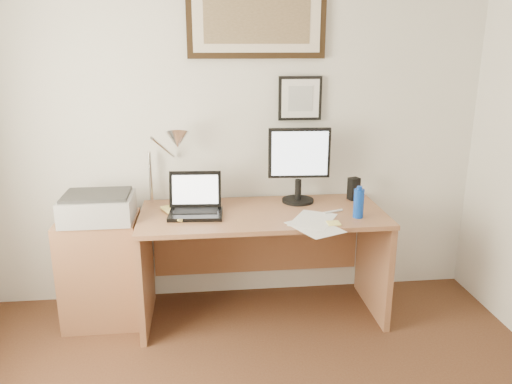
{
  "coord_description": "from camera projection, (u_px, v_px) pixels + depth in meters",
  "views": [
    {
      "loc": [
        -0.23,
        -1.45,
        1.81
      ],
      "look_at": [
        0.08,
        1.43,
        0.95
      ],
      "focal_mm": 35.0,
      "sensor_mm": 36.0,
      "label": 1
    }
  ],
  "objects": [
    {
      "name": "wall_back",
      "position": [
        235.0,
        128.0,
        3.47
      ],
      "size": [
        3.5,
        0.02,
        2.5
      ],
      "primitive_type": "cube",
      "color": "silver",
      "rests_on": "ground"
    },
    {
      "name": "side_cabinet",
      "position": [
        102.0,
        270.0,
        3.32
      ],
      "size": [
        0.5,
        0.4,
        0.73
      ],
      "primitive_type": "cube",
      "color": "brown",
      "rests_on": "floor"
    },
    {
      "name": "water_bottle",
      "position": [
        359.0,
        203.0,
        3.15
      ],
      "size": [
        0.07,
        0.07,
        0.19
      ],
      "primitive_type": "cylinder",
      "color": "#0D3CB1",
      "rests_on": "desk"
    },
    {
      "name": "bottle_cap",
      "position": [
        360.0,
        188.0,
        3.12
      ],
      "size": [
        0.03,
        0.03,
        0.02
      ],
      "primitive_type": "cylinder",
      "color": "#0D3CB1",
      "rests_on": "water_bottle"
    },
    {
      "name": "speaker",
      "position": [
        354.0,
        189.0,
        3.51
      ],
      "size": [
        0.09,
        0.08,
        0.16
      ],
      "primitive_type": "cube",
      "rotation": [
        0.0,
        0.0,
        0.34
      ],
      "color": "black",
      "rests_on": "desk"
    },
    {
      "name": "paper_sheet_a",
      "position": [
        315.0,
        227.0,
        3.0
      ],
      "size": [
        0.35,
        0.39,
        0.0
      ],
      "primitive_type": "cube",
      "rotation": [
        0.0,
        0.0,
        0.42
      ],
      "color": "white",
      "rests_on": "desk"
    },
    {
      "name": "paper_sheet_b",
      "position": [
        313.0,
        220.0,
        3.12
      ],
      "size": [
        0.36,
        0.4,
        0.0
      ],
      "primitive_type": "cube",
      "rotation": [
        0.0,
        0.0,
        -0.51
      ],
      "color": "white",
      "rests_on": "desk"
    },
    {
      "name": "sticky_pad",
      "position": [
        334.0,
        223.0,
        3.05
      ],
      "size": [
        0.08,
        0.08,
        0.01
      ],
      "primitive_type": "cube",
      "rotation": [
        0.0,
        0.0,
        -0.0
      ],
      "color": "#FFF278",
      "rests_on": "desk"
    },
    {
      "name": "marker_pen",
      "position": [
        333.0,
        211.0,
        3.26
      ],
      "size": [
        0.14,
        0.06,
        0.02
      ],
      "primitive_type": "cylinder",
      "rotation": [
        0.0,
        1.57,
        0.35
      ],
      "color": "white",
      "rests_on": "desk"
    },
    {
      "name": "book",
      "position": [
        169.0,
        215.0,
        3.19
      ],
      "size": [
        0.34,
        0.38,
        0.02
      ],
      "primitive_type": "imported",
      "rotation": [
        0.0,
        0.0,
        0.44
      ],
      "color": "#D7C765",
      "rests_on": "desk"
    },
    {
      "name": "desk",
      "position": [
        261.0,
        241.0,
        3.42
      ],
      "size": [
        1.6,
        0.7,
        0.75
      ],
      "color": "brown",
      "rests_on": "floor"
    },
    {
      "name": "laptop",
      "position": [
        196.0,
        205.0,
        3.23
      ],
      "size": [
        0.36,
        0.32,
        0.26
      ],
      "color": "black",
      "rests_on": "desk"
    },
    {
      "name": "lcd_monitor",
      "position": [
        299.0,
        162.0,
        3.39
      ],
      "size": [
        0.42,
        0.22,
        0.52
      ],
      "color": "black",
      "rests_on": "desk"
    },
    {
      "name": "printer",
      "position": [
        98.0,
        207.0,
        3.15
      ],
      "size": [
        0.44,
        0.34,
        0.18
      ],
      "color": "#A4A4A7",
      "rests_on": "side_cabinet"
    },
    {
      "name": "desk_lamp",
      "position": [
        175.0,
        143.0,
        3.26
      ],
      "size": [
        0.29,
        0.27,
        0.53
      ],
      "color": "silver",
      "rests_on": "desk"
    },
    {
      "name": "picture_large",
      "position": [
        257.0,
        22.0,
        3.26
      ],
      "size": [
        0.92,
        0.04,
        0.47
      ],
      "color": "black",
      "rests_on": "wall_back"
    },
    {
      "name": "picture_small",
      "position": [
        300.0,
        98.0,
        3.43
      ],
      "size": [
        0.3,
        0.03,
        0.3
      ],
      "color": "black",
      "rests_on": "wall_back"
    }
  ]
}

